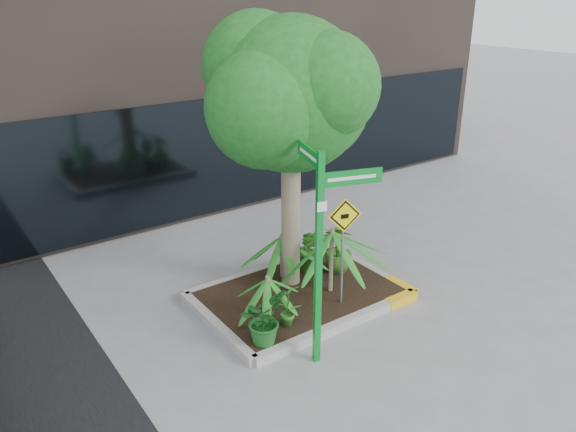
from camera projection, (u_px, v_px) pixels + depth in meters
ground at (300, 310)px, 9.20m from camera, size 80.00×80.00×0.00m
planter at (302, 294)px, 9.49m from camera, size 3.35×2.36×0.15m
tree at (290, 95)px, 8.59m from camera, size 3.09×2.74×4.63m
palm_front at (332, 232)px, 9.10m from camera, size 1.30×1.30×1.44m
palm_left at (268, 279)px, 8.48m from camera, size 0.81×0.81×0.90m
palm_back at (282, 236)px, 9.68m from camera, size 0.93×0.93×1.03m
shrub_a at (263, 319)px, 8.01m from camera, size 0.94×0.94×0.74m
shrub_b at (338, 248)px, 10.01m from camera, size 0.70×0.70×0.89m
shrub_c at (288, 305)px, 8.41m from camera, size 0.42×0.42×0.71m
shrub_d at (310, 250)px, 9.98m from camera, size 0.64×0.64×0.85m
street_sign_post at (322, 236)px, 7.33m from camera, size 0.87×1.08×3.07m
cattle_sign at (344, 234)px, 8.69m from camera, size 0.54×0.17×1.81m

